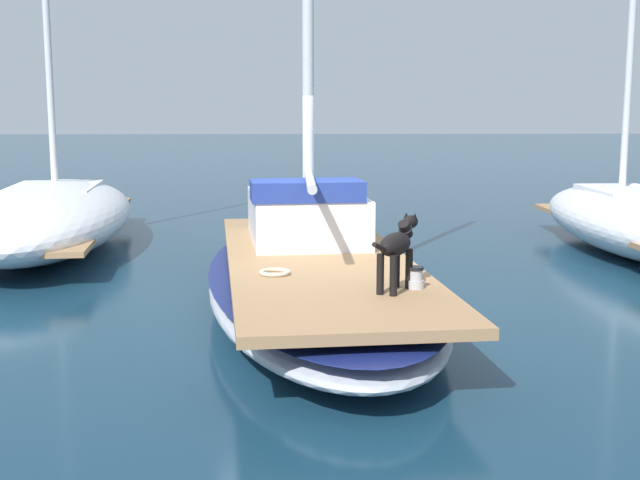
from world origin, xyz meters
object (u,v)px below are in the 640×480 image
at_px(coiled_rope, 275,272).
at_px(moored_boat_port_side, 48,215).
at_px(deck_winch, 416,278).
at_px(dog_black, 397,246).
at_px(moored_boat_starboard_side, 636,219).
at_px(sailboat_main, 317,283).

height_order(coiled_rope, moored_boat_port_side, moored_boat_port_side).
bearing_deg(deck_winch, dog_black, -157.06).
height_order(coiled_rope, moored_boat_starboard_side, moored_boat_starboard_side).
bearing_deg(coiled_rope, sailboat_main, 65.86).
height_order(sailboat_main, deck_winch, deck_winch).
xyz_separation_m(moored_boat_port_side, moored_boat_starboard_side, (9.64, -0.72, -0.01)).
xyz_separation_m(sailboat_main, deck_winch, (0.89, -1.75, 0.42)).
bearing_deg(coiled_rope, moored_boat_starboard_side, 39.63).
relative_size(moored_boat_port_side, moored_boat_starboard_side, 1.18).
relative_size(deck_winch, moored_boat_port_side, 0.03).
distance_m(sailboat_main, dog_black, 2.09).
distance_m(dog_black, coiled_rope, 1.46).
height_order(dog_black, moored_boat_port_side, moored_boat_port_side).
xyz_separation_m(dog_black, moored_boat_starboard_side, (4.57, 5.54, -0.52)).
relative_size(coiled_rope, moored_boat_port_side, 0.04).
bearing_deg(dog_black, coiled_rope, 146.04).
bearing_deg(dog_black, moored_boat_port_side, 128.96).
xyz_separation_m(deck_winch, moored_boat_starboard_side, (4.38, 5.46, -0.20)).
xyz_separation_m(sailboat_main, moored_boat_port_side, (-4.36, 4.43, 0.24)).
bearing_deg(deck_winch, coiled_rope, 152.56).
bearing_deg(moored_boat_starboard_side, deck_winch, -128.79).
distance_m(dog_black, moored_boat_starboard_side, 7.20).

